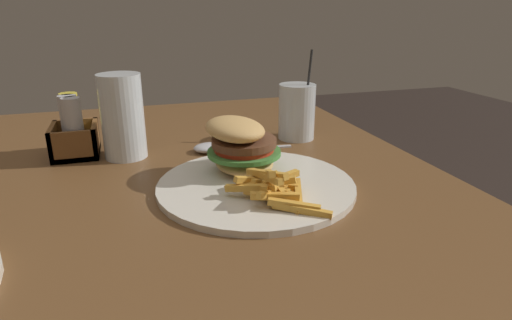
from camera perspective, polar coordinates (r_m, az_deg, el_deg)
dining_table at (r=0.64m, az=-15.88°, el=-17.01°), size 1.38×1.04×0.73m
meal_plate_near at (r=0.67m, az=-0.88°, el=-0.71°), size 0.30×0.30×0.10m
beer_glass at (r=0.81m, az=-17.34°, el=5.26°), size 0.08×0.08×0.15m
juice_glass at (r=0.90m, az=5.45°, el=6.09°), size 0.08×0.08×0.18m
spoon at (r=0.82m, az=-5.73°, el=1.64°), size 0.05×0.19×0.02m
condiment_caddy at (r=0.86m, az=-23.14°, el=3.42°), size 0.10×0.08×0.11m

